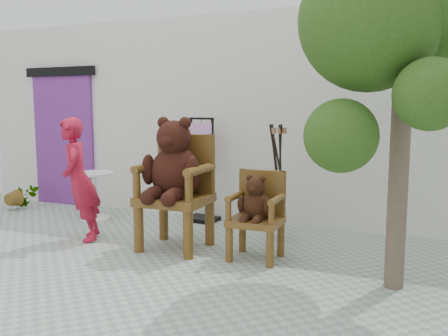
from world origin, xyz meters
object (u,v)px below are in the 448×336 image
(chair_small, at_px, (257,207))
(person, at_px, (79,180))
(cafe_table, at_px, (94,190))
(chair_big, at_px, (175,174))
(stool_bucket, at_px, (276,189))
(display_stand, at_px, (202,182))

(chair_small, xyz_separation_m, person, (-2.26, -0.18, 0.19))
(cafe_table, bearing_deg, chair_big, -24.14)
(chair_big, xyz_separation_m, cafe_table, (-1.81, 0.81, -0.45))
(person, distance_m, cafe_table, 1.18)
(stool_bucket, bearing_deg, chair_small, -87.63)
(stool_bucket, bearing_deg, chair_big, -138.98)
(chair_big, height_order, display_stand, chair_big)
(chair_big, bearing_deg, cafe_table, 155.86)
(chair_small, relative_size, stool_bucket, 0.66)
(chair_small, bearing_deg, display_stand, 134.36)
(chair_big, bearing_deg, stool_bucket, 41.02)
(person, height_order, display_stand, person)
(display_stand, distance_m, stool_bucket, 1.35)
(chair_small, relative_size, cafe_table, 1.37)
(person, bearing_deg, chair_big, 64.47)
(cafe_table, xyz_separation_m, stool_bucket, (2.78, 0.03, 0.20))
(person, bearing_deg, stool_bucket, 81.11)
(person, relative_size, stool_bucket, 1.05)
(person, bearing_deg, cafe_table, 175.96)
(person, height_order, stool_bucket, person)
(chair_small, distance_m, display_stand, 1.85)
(person, xyz_separation_m, stool_bucket, (2.22, 1.02, -0.12))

